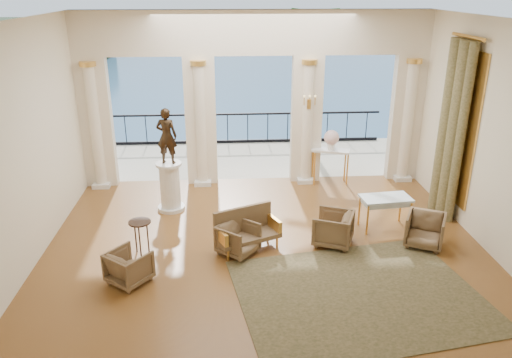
{
  "coord_description": "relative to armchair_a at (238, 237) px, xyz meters",
  "views": [
    {
      "loc": [
        -0.76,
        -8.98,
        5.08
      ],
      "look_at": [
        -0.15,
        0.6,
        1.32
      ],
      "focal_mm": 35.0,
      "sensor_mm": 36.0,
      "label": 1
    }
  ],
  "objects": [
    {
      "name": "palm_tree",
      "position": [
        2.56,
        6.73,
        3.74
      ],
      "size": [
        2.0,
        2.0,
        4.5
      ],
      "color": "#4C3823",
      "rests_on": "terrace"
    },
    {
      "name": "armchair_b",
      "position": [
        3.86,
        0.08,
        0.03
      ],
      "size": [
        0.97,
        0.95,
        0.76
      ],
      "primitive_type": "imported",
      "rotation": [
        0.0,
        0.0,
        -0.47
      ],
      "color": "#47341F",
      "rests_on": "ground"
    },
    {
      "name": "terrace",
      "position": [
        0.56,
        5.93,
        -0.4
      ],
      "size": [
        10.0,
        3.6,
        0.1
      ],
      "primitive_type": "cube",
      "color": "#B9B099",
      "rests_on": "ground"
    },
    {
      "name": "wall_sconce",
      "position": [
        1.96,
        3.63,
        1.87
      ],
      "size": [
        0.3,
        0.11,
        0.33
      ],
      "color": "gold",
      "rests_on": "arcade"
    },
    {
      "name": "armchair_a",
      "position": [
        0.0,
        0.0,
        0.0
      ],
      "size": [
        0.94,
        0.94,
        0.71
      ],
      "primitive_type": "imported",
      "rotation": [
        0.0,
        0.0,
        0.88
      ],
      "color": "#47341F",
      "rests_on": "ground"
    },
    {
      "name": "settee",
      "position": [
        0.17,
        0.22,
        0.07
      ],
      "size": [
        1.4,
        1.04,
        0.86
      ],
      "rotation": [
        0.0,
        0.0,
        0.43
      ],
      "color": "#47341F",
      "rests_on": "ground"
    },
    {
      "name": "curtain",
      "position": [
        4.84,
        1.63,
        1.67
      ],
      "size": [
        0.33,
        1.4,
        4.09
      ],
      "color": "#4C4927",
      "rests_on": "ground"
    },
    {
      "name": "headland",
      "position": [
        -29.44,
        70.13,
        -3.35
      ],
      "size": [
        22.0,
        18.0,
        6.0
      ],
      "primitive_type": "cube",
      "color": "black",
      "rests_on": "sea"
    },
    {
      "name": "armchair_d",
      "position": [
        -2.0,
        -0.92,
        -0.01
      ],
      "size": [
        0.91,
        0.91,
        0.69
      ],
      "primitive_type": "imported",
      "rotation": [
        0.0,
        0.0,
        2.47
      ],
      "color": "#47341F",
      "rests_on": "ground"
    },
    {
      "name": "pedestal",
      "position": [
        -1.55,
        2.21,
        0.22
      ],
      "size": [
        0.65,
        0.65,
        1.19
      ],
      "color": "silver",
      "rests_on": "ground"
    },
    {
      "name": "room_walls",
      "position": [
        0.56,
        -0.99,
        2.52
      ],
      "size": [
        9.0,
        9.0,
        9.0
      ],
      "color": "white",
      "rests_on": "ground"
    },
    {
      "name": "armchair_c",
      "position": [
        1.98,
        0.26,
        0.03
      ],
      "size": [
        0.94,
        0.97,
        0.78
      ],
      "primitive_type": "imported",
      "rotation": [
        0.0,
        0.0,
        -1.96
      ],
      "color": "#47341F",
      "rests_on": "ground"
    },
    {
      "name": "window_frame",
      "position": [
        5.03,
        1.63,
        1.75
      ],
      "size": [
        0.04,
        1.6,
        3.4
      ],
      "primitive_type": "cube",
      "color": "gold",
      "rests_on": "room_walls"
    },
    {
      "name": "console_table",
      "position": [
        2.6,
        3.68,
        0.44
      ],
      "size": [
        1.08,
        0.68,
        0.96
      ],
      "rotation": [
        0.0,
        0.0,
        -0.32
      ],
      "color": "silver",
      "rests_on": "ground"
    },
    {
      "name": "floor",
      "position": [
        0.56,
        0.13,
        -0.35
      ],
      "size": [
        9.0,
        9.0,
        0.0
      ],
      "primitive_type": "plane",
      "color": "#4F2A13",
      "rests_on": "ground"
    },
    {
      "name": "urn",
      "position": [
        2.6,
        3.68,
        0.9
      ],
      "size": [
        0.4,
        0.4,
        0.53
      ],
      "color": "white",
      "rests_on": "console_table"
    },
    {
      "name": "balustrade",
      "position": [
        0.56,
        7.53,
        0.06
      ],
      "size": [
        9.0,
        0.06,
        1.03
      ],
      "color": "black",
      "rests_on": "terrace"
    },
    {
      "name": "game_table",
      "position": [
        3.27,
        0.93,
        0.31
      ],
      "size": [
        1.13,
        0.7,
        0.74
      ],
      "rotation": [
        0.0,
        0.0,
        0.11
      ],
      "color": "silver",
      "rests_on": "ground"
    },
    {
      "name": "statue",
      "position": [
        -1.55,
        2.21,
        1.49
      ],
      "size": [
        0.53,
        0.4,
        1.3
      ],
      "primitive_type": "imported",
      "rotation": [
        0.0,
        0.0,
        2.94
      ],
      "color": "black",
      "rests_on": "pedestal"
    },
    {
      "name": "side_table",
      "position": [
        -1.94,
        0.11,
        0.26
      ],
      "size": [
        0.44,
        0.44,
        0.72
      ],
      "color": "black",
      "rests_on": "ground"
    },
    {
      "name": "arcade",
      "position": [
        0.56,
        3.95,
        2.23
      ],
      "size": [
        9.0,
        0.56,
        4.5
      ],
      "color": "beige",
      "rests_on": "ground"
    },
    {
      "name": "rug",
      "position": [
        2.06,
        -1.61,
        -0.34
      ],
      "size": [
        4.63,
        3.88,
        0.02
      ],
      "primitive_type": "cube",
      "rotation": [
        0.0,
        0.0,
        0.17
      ],
      "color": "#33361B",
      "rests_on": "ground"
    },
    {
      "name": "sea",
      "position": [
        0.56,
        60.13,
        -6.35
      ],
      "size": [
        160.0,
        160.0,
        0.0
      ],
      "primitive_type": "plane",
      "color": "#295882",
      "rests_on": "ground"
    }
  ]
}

